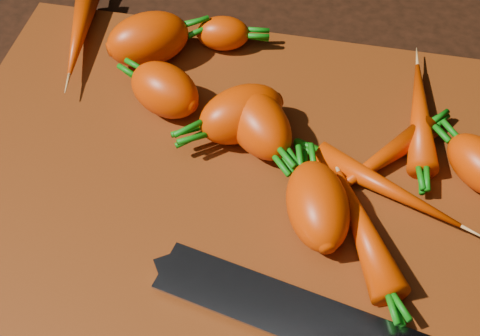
# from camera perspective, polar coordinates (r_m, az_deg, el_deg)

# --- Properties ---
(ground) EXTENTS (2.00, 2.00, 0.01)m
(ground) POSITION_cam_1_polar(r_m,az_deg,el_deg) (0.55, -0.21, -3.10)
(ground) COLOR black
(cutting_board) EXTENTS (0.50, 0.40, 0.01)m
(cutting_board) POSITION_cam_1_polar(r_m,az_deg,el_deg) (0.54, -0.21, -2.41)
(cutting_board) COLOR maroon
(cutting_board) RESTS_ON ground
(carrot_0) EXTENTS (0.09, 0.08, 0.05)m
(carrot_0) POSITION_cam_1_polar(r_m,az_deg,el_deg) (0.63, -7.84, 10.84)
(carrot_0) COLOR #E23900
(carrot_0) RESTS_ON cutting_board
(carrot_1) EXTENTS (0.08, 0.07, 0.05)m
(carrot_1) POSITION_cam_1_polar(r_m,az_deg,el_deg) (0.58, -6.44, 6.64)
(carrot_1) COLOR #E23900
(carrot_1) RESTS_ON cutting_board
(carrot_2) EXTENTS (0.09, 0.09, 0.05)m
(carrot_2) POSITION_cam_1_polar(r_m,az_deg,el_deg) (0.55, 1.45, 3.95)
(carrot_2) COLOR #E23900
(carrot_2) RESTS_ON cutting_board
(carrot_3) EXTENTS (0.07, 0.09, 0.05)m
(carrot_3) POSITION_cam_1_polar(r_m,az_deg,el_deg) (0.50, 6.64, -3.20)
(carrot_3) COLOR #E23900
(carrot_3) RESTS_ON cutting_board
(carrot_4) EXTENTS (0.09, 0.08, 0.05)m
(carrot_4) POSITION_cam_1_polar(r_m,az_deg,el_deg) (0.56, 0.10, 4.63)
(carrot_4) COLOR #E23900
(carrot_4) RESTS_ON cutting_board
(carrot_5) EXTENTS (0.05, 0.04, 0.03)m
(carrot_5) POSITION_cam_1_polar(r_m,az_deg,el_deg) (0.65, -1.45, 11.42)
(carrot_5) COLOR #E23900
(carrot_5) RESTS_ON cutting_board
(carrot_7) EXTENTS (0.03, 0.13, 0.03)m
(carrot_7) POSITION_cam_1_polar(r_m,az_deg,el_deg) (0.59, 15.11, 4.46)
(carrot_7) COLOR #E23900
(carrot_7) RESTS_ON cutting_board
(carrot_8) EXTENTS (0.12, 0.07, 0.02)m
(carrot_8) POSITION_cam_1_polar(r_m,az_deg,el_deg) (0.54, 12.44, -1.69)
(carrot_8) COLOR #E23900
(carrot_8) RESTS_ON cutting_board
(carrot_9) EXTENTS (0.07, 0.11, 0.03)m
(carrot_9) POSITION_cam_1_polar(r_m,az_deg,el_deg) (0.51, 10.47, -5.22)
(carrot_9) COLOR #E23900
(carrot_9) RESTS_ON cutting_board
(carrot_10) EXTENTS (0.05, 0.13, 0.03)m
(carrot_10) POSITION_cam_1_polar(r_m,az_deg,el_deg) (0.67, -13.49, 11.39)
(carrot_10) COLOR #E23900
(carrot_10) RESTS_ON cutting_board
(carrot_11) EXTENTS (0.10, 0.11, 0.02)m
(carrot_11) POSITION_cam_1_polar(r_m,az_deg,el_deg) (0.55, 11.66, 0.52)
(carrot_11) COLOR #E23900
(carrot_11) RESTS_ON cutting_board
(knife) EXTENTS (0.36, 0.10, 0.02)m
(knife) POSITION_cam_1_polar(r_m,az_deg,el_deg) (0.47, 8.48, -13.58)
(knife) COLOR gray
(knife) RESTS_ON cutting_board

